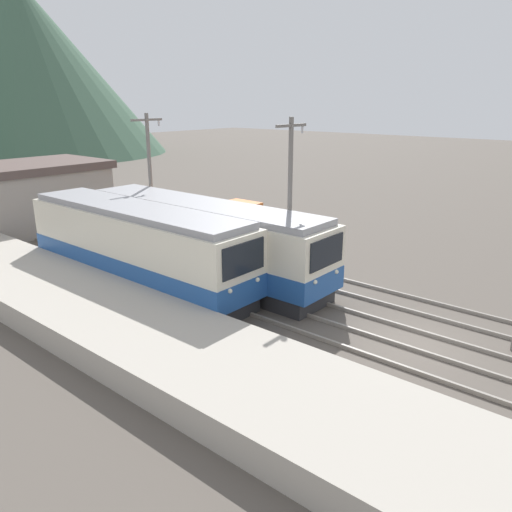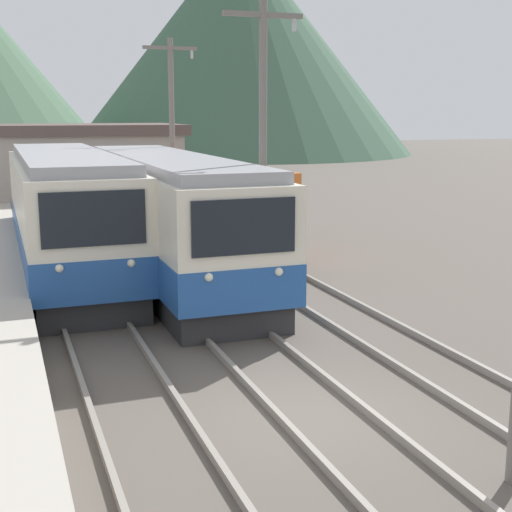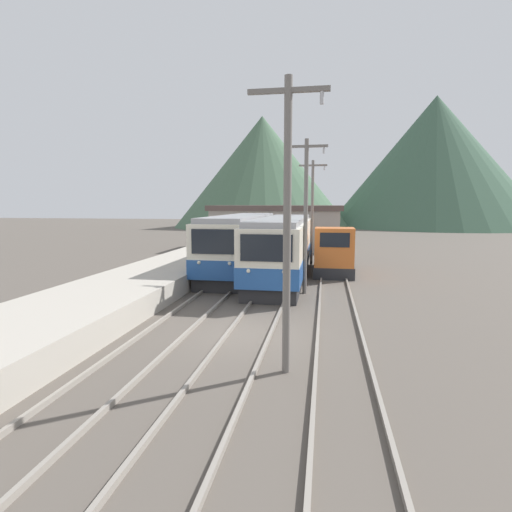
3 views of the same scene
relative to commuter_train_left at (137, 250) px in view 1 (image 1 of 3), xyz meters
The scene contains 11 objects.
ground_plane 12.30m from the commuter_train_left, 77.67° to the right, with size 200.00×200.00×0.00m, color #564F47.
platform_left 12.51m from the commuter_train_left, 107.06° to the right, with size 4.50×54.00×0.95m, color #ADA599.
track_left 12.01m from the commuter_train_left, 90.00° to the right, with size 1.54×60.00×0.14m.
track_center 12.33m from the commuter_train_left, 76.76° to the right, with size 1.54×60.00×0.14m.
track_right 13.34m from the commuter_train_left, 64.01° to the right, with size 1.54×60.00×0.14m.
commuter_train_left is the anchor object (origin of this frame).
commuter_train_center 3.07m from the commuter_train_left, 24.11° to the right, with size 2.84×13.93×3.61m.
shunting_locomotive 5.91m from the commuter_train_left, ahead, with size 2.40×5.97×3.00m.
catenary_mast_mid 7.19m from the commuter_train_left, 50.68° to the right, with size 2.00×0.20×7.46m.
catenary_mast_far 6.48m from the commuter_train_left, 44.58° to the left, with size 2.00×0.20×7.46m.
station_building 14.12m from the commuter_train_left, 87.85° to the left, with size 12.60×6.30×4.27m.
Camera 1 is at (-15.55, -5.94, 8.13)m, focal length 35.00 mm.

